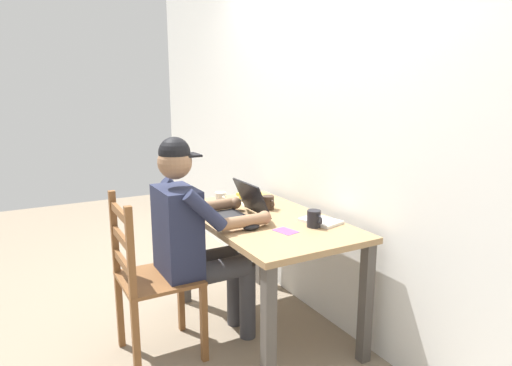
% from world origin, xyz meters
% --- Properties ---
extents(ground_plane, '(8.00, 8.00, 0.00)m').
position_xyz_m(ground_plane, '(0.00, 0.00, 0.00)').
color(ground_plane, gray).
extents(back_wall, '(6.00, 0.04, 2.60)m').
position_xyz_m(back_wall, '(0.00, 0.44, 1.30)').
color(back_wall, silver).
rests_on(back_wall, ground).
extents(desk, '(1.28, 0.73, 0.74)m').
position_xyz_m(desk, '(0.00, 0.00, 0.64)').
color(desk, '#9E7A51').
rests_on(desk, ground).
extents(seated_person, '(0.50, 0.60, 1.26)m').
position_xyz_m(seated_person, '(-0.04, -0.44, 0.70)').
color(seated_person, '#232842').
rests_on(seated_person, ground).
extents(wooden_chair, '(0.42, 0.42, 0.96)m').
position_xyz_m(wooden_chair, '(-0.04, -0.72, 0.47)').
color(wooden_chair, brown).
rests_on(wooden_chair, ground).
extents(laptop, '(0.33, 0.32, 0.22)m').
position_xyz_m(laptop, '(-0.07, -0.15, 0.79)').
color(laptop, black).
rests_on(laptop, desk).
extents(computer_mouse, '(0.06, 0.10, 0.03)m').
position_xyz_m(computer_mouse, '(0.18, -0.19, 0.76)').
color(computer_mouse, black).
rests_on(computer_mouse, desk).
extents(coffee_mug_white, '(0.11, 0.07, 0.09)m').
position_xyz_m(coffee_mug_white, '(-0.39, -0.11, 0.79)').
color(coffee_mug_white, silver).
rests_on(coffee_mug_white, desk).
extents(coffee_mug_dark, '(0.12, 0.08, 0.09)m').
position_xyz_m(coffee_mug_dark, '(-0.15, 0.12, 0.79)').
color(coffee_mug_dark, '#38281E').
rests_on(coffee_mug_dark, desk).
extents(coffee_mug_spare, '(0.12, 0.08, 0.10)m').
position_xyz_m(coffee_mug_spare, '(0.31, 0.15, 0.79)').
color(coffee_mug_spare, black).
rests_on(coffee_mug_spare, desk).
extents(book_stack_main, '(0.20, 0.16, 0.07)m').
position_xyz_m(book_stack_main, '(-0.35, 0.11, 0.78)').
color(book_stack_main, gray).
rests_on(book_stack_main, desk).
extents(paper_pile_near_laptop, '(0.28, 0.24, 0.01)m').
position_xyz_m(paper_pile_near_laptop, '(-0.36, 0.12, 0.75)').
color(paper_pile_near_laptop, silver).
rests_on(paper_pile_near_laptop, desk).
extents(paper_pile_back_corner, '(0.26, 0.21, 0.02)m').
position_xyz_m(paper_pile_back_corner, '(0.25, 0.24, 0.75)').
color(paper_pile_back_corner, white).
rests_on(paper_pile_back_corner, desk).
extents(landscape_photo_print, '(0.15, 0.12, 0.00)m').
position_xyz_m(landscape_photo_print, '(0.29, -0.03, 0.74)').
color(landscape_photo_print, '#7A4293').
rests_on(landscape_photo_print, desk).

